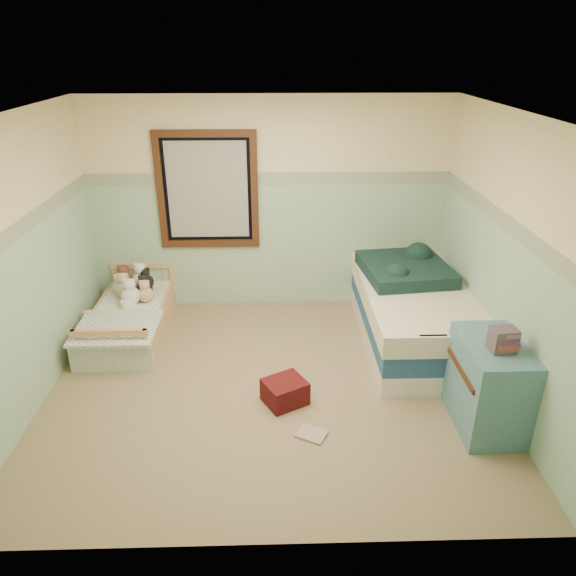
{
  "coord_description": "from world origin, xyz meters",
  "views": [
    {
      "loc": [
        0.05,
        -4.26,
        3.02
      ],
      "look_at": [
        0.19,
        0.35,
        0.86
      ],
      "focal_mm": 33.19,
      "sensor_mm": 36.0,
      "label": 1
    }
  ],
  "objects_px": {
    "red_pillow": "(285,392)",
    "dresser": "(488,384)",
    "plush_floor_tan": "(93,330)",
    "plush_floor_cream": "(131,322)",
    "floor_book": "(312,434)",
    "toddler_bed_frame": "(131,325)",
    "twin_bed_frame": "(411,331)"
  },
  "relations": [
    {
      "from": "red_pillow",
      "to": "dresser",
      "type": "bearing_deg",
      "value": -11.27
    },
    {
      "from": "plush_floor_tan",
      "to": "red_pillow",
      "type": "xyz_separation_m",
      "value": [
        2.09,
        -1.18,
        -0.01
      ]
    },
    {
      "from": "plush_floor_cream",
      "to": "floor_book",
      "type": "bearing_deg",
      "value": -42.95
    },
    {
      "from": "toddler_bed_frame",
      "to": "twin_bed_frame",
      "type": "relative_size",
      "value": 0.73
    },
    {
      "from": "dresser",
      "to": "toddler_bed_frame",
      "type": "bearing_deg",
      "value": 154.04
    },
    {
      "from": "floor_book",
      "to": "red_pillow",
      "type": "bearing_deg",
      "value": 142.75
    },
    {
      "from": "plush_floor_tan",
      "to": "floor_book",
      "type": "relative_size",
      "value": 1.04
    },
    {
      "from": "red_pillow",
      "to": "plush_floor_tan",
      "type": "bearing_deg",
      "value": 150.54
    },
    {
      "from": "dresser",
      "to": "floor_book",
      "type": "height_order",
      "value": "dresser"
    },
    {
      "from": "toddler_bed_frame",
      "to": "red_pillow",
      "type": "bearing_deg",
      "value": -37.7
    },
    {
      "from": "plush_floor_tan",
      "to": "twin_bed_frame",
      "type": "height_order",
      "value": "plush_floor_tan"
    },
    {
      "from": "plush_floor_cream",
      "to": "twin_bed_frame",
      "type": "relative_size",
      "value": 0.14
    },
    {
      "from": "plush_floor_tan",
      "to": "twin_bed_frame",
      "type": "bearing_deg",
      "value": -1.89
    },
    {
      "from": "twin_bed_frame",
      "to": "dresser",
      "type": "height_order",
      "value": "dresser"
    },
    {
      "from": "plush_floor_cream",
      "to": "red_pillow",
      "type": "distance_m",
      "value": 2.15
    },
    {
      "from": "plush_floor_cream",
      "to": "red_pillow",
      "type": "height_order",
      "value": "plush_floor_cream"
    },
    {
      "from": "plush_floor_cream",
      "to": "red_pillow",
      "type": "bearing_deg",
      "value": -37.72
    },
    {
      "from": "twin_bed_frame",
      "to": "dresser",
      "type": "bearing_deg",
      "value": -78.23
    },
    {
      "from": "red_pillow",
      "to": "floor_book",
      "type": "relative_size",
      "value": 1.5
    },
    {
      "from": "plush_floor_tan",
      "to": "plush_floor_cream",
      "type": "bearing_deg",
      "value": 19.57
    },
    {
      "from": "toddler_bed_frame",
      "to": "twin_bed_frame",
      "type": "distance_m",
      "value": 3.13
    },
    {
      "from": "toddler_bed_frame",
      "to": "dresser",
      "type": "height_order",
      "value": "dresser"
    },
    {
      "from": "plush_floor_cream",
      "to": "twin_bed_frame",
      "type": "distance_m",
      "value": 3.12
    },
    {
      "from": "dresser",
      "to": "red_pillow",
      "type": "bearing_deg",
      "value": 168.73
    },
    {
      "from": "twin_bed_frame",
      "to": "red_pillow",
      "type": "distance_m",
      "value": 1.77
    },
    {
      "from": "plush_floor_cream",
      "to": "toddler_bed_frame",
      "type": "bearing_deg",
      "value": 147.15
    },
    {
      "from": "toddler_bed_frame",
      "to": "floor_book",
      "type": "xyz_separation_m",
      "value": [
        1.93,
        -1.79,
        -0.09
      ]
    },
    {
      "from": "toddler_bed_frame",
      "to": "floor_book",
      "type": "height_order",
      "value": "toddler_bed_frame"
    },
    {
      "from": "toddler_bed_frame",
      "to": "plush_floor_cream",
      "type": "distance_m",
      "value": 0.04
    },
    {
      "from": "dresser",
      "to": "floor_book",
      "type": "bearing_deg",
      "value": -175.13
    },
    {
      "from": "toddler_bed_frame",
      "to": "red_pillow",
      "type": "height_order",
      "value": "red_pillow"
    },
    {
      "from": "plush_floor_cream",
      "to": "twin_bed_frame",
      "type": "bearing_deg",
      "value": -4.64
    }
  ]
}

